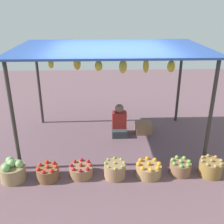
{
  "coord_description": "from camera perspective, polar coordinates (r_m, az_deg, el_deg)",
  "views": [
    {
      "loc": [
        -0.18,
        -5.46,
        3.0
      ],
      "look_at": [
        0.0,
        -0.56,
        0.95
      ],
      "focal_mm": 42.21,
      "sensor_mm": 36.0,
      "label": 1
    }
  ],
  "objects": [
    {
      "name": "ground_plane",
      "position": [
        6.23,
        -0.19,
        -6.1
      ],
      "size": [
        14.0,
        14.0,
        0.0
      ],
      "primitive_type": "plane",
      "color": "#6A4D54"
    },
    {
      "name": "basket_limes",
      "position": [
        4.96,
        0.61,
        -12.45
      ],
      "size": [
        0.4,
        0.4,
        0.32
      ],
      "color": "#9A7351",
      "rests_on": "ground"
    },
    {
      "name": "basket_green_apples",
      "position": [
        5.22,
        14.56,
        -11.53
      ],
      "size": [
        0.39,
        0.39,
        0.3
      ],
      "color": "#885E43",
      "rests_on": "ground"
    },
    {
      "name": "vendor_person",
      "position": [
        6.37,
        1.58,
        -2.42
      ],
      "size": [
        0.36,
        0.44,
        0.78
      ],
      "color": "#343B3D",
      "rests_on": "ground"
    },
    {
      "name": "basket_oranges",
      "position": [
        5.07,
        7.92,
        -12.22
      ],
      "size": [
        0.48,
        0.48,
        0.29
      ],
      "color": "#A27D4F",
      "rests_on": "ground"
    },
    {
      "name": "basket_red_tomatoes",
      "position": [
        5.07,
        -13.72,
        -12.65
      ],
      "size": [
        0.41,
        0.41,
        0.29
      ],
      "color": "brown",
      "rests_on": "ground"
    },
    {
      "name": "basket_cabbages",
      "position": [
        5.2,
        -20.69,
        -11.89
      ],
      "size": [
        0.45,
        0.45,
        0.42
      ],
      "color": "#987E54",
      "rests_on": "ground"
    },
    {
      "name": "basket_red_apples",
      "position": [
        5.05,
        -6.7,
        -12.43
      ],
      "size": [
        0.44,
        0.44,
        0.26
      ],
      "color": "#8D6545",
      "rests_on": "ground"
    },
    {
      "name": "market_stall_structure",
      "position": [
        5.57,
        -0.16,
        12.41
      ],
      "size": [
        3.92,
        2.43,
        2.16
      ],
      "color": "#38332D",
      "rests_on": "ground"
    },
    {
      "name": "basket_potatoes",
      "position": [
        5.35,
        20.57,
        -11.22
      ],
      "size": [
        0.43,
        0.43,
        0.34
      ],
      "color": "olive",
      "rests_on": "ground"
    },
    {
      "name": "wooden_crate_near_vendor",
      "position": [
        6.55,
        6.83,
        -3.37
      ],
      "size": [
        0.39,
        0.33,
        0.28
      ],
      "primitive_type": "cube",
      "color": "#8C6848",
      "rests_on": "ground"
    }
  ]
}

